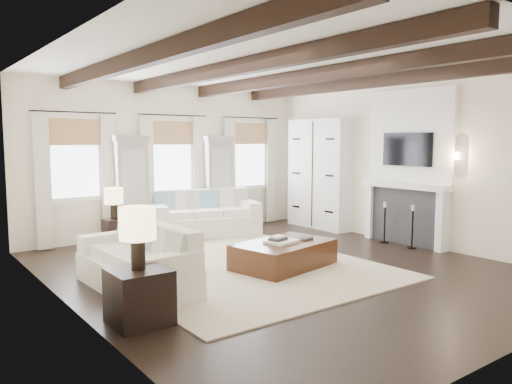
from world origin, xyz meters
TOP-DOWN VIEW (x-y plane):
  - ground at (0.00, 0.00)m, footprint 7.50×7.50m
  - room_shell at (0.75, 0.90)m, footprint 6.54×7.54m
  - area_rug at (-0.51, 0.35)m, footprint 3.92×4.31m
  - sofa_back at (0.43, 3.12)m, footprint 2.44×1.59m
  - sofa_left at (-2.22, 0.33)m, footprint 1.02×2.09m
  - ottoman at (0.05, 0.01)m, footprint 1.75×1.29m
  - tray at (0.00, -0.01)m, footprint 0.57×0.47m
  - book_lower at (-0.06, 0.02)m, footprint 0.29×0.25m
  - book_upper at (-0.05, 0.03)m, footprint 0.25×0.21m
  - book_loose at (0.46, -0.04)m, footprint 0.27×0.22m
  - side_table_front at (-2.79, -0.90)m, footprint 0.61×0.61m
  - lamp_front at (-2.79, -0.90)m, footprint 0.40×0.40m
  - side_table_back at (-1.58, 2.99)m, footprint 0.38×0.38m
  - lamp_back at (-1.58, 2.99)m, footprint 0.34×0.34m
  - candlestick_near at (2.90, -0.34)m, footprint 0.17×0.17m
  - candlestick_far at (2.90, 0.31)m, footprint 0.16×0.16m

SIDE VIEW (x-z plane):
  - ground at x=0.00m, z-range 0.00..0.00m
  - area_rug at x=-0.51m, z-range 0.00..0.02m
  - ottoman at x=0.05m, z-range 0.00..0.42m
  - side_table_back at x=-1.58m, z-range 0.00..0.56m
  - side_table_front at x=-2.79m, z-range 0.00..0.61m
  - candlestick_far at x=2.90m, z-range -0.07..0.74m
  - candlestick_near at x=2.90m, z-range -0.07..0.75m
  - sofa_left at x=-2.22m, z-range -0.08..0.80m
  - sofa_back at x=0.43m, z-range -0.09..0.88m
  - book_loose at x=0.46m, z-range 0.42..0.45m
  - tray at x=0.00m, z-range 0.42..0.46m
  - book_lower at x=-0.06m, z-range 0.46..0.50m
  - book_upper at x=-0.05m, z-range 0.50..0.53m
  - lamp_back at x=-1.58m, z-range 0.67..1.25m
  - lamp_front at x=-2.79m, z-range 0.74..1.43m
  - room_shell at x=0.75m, z-range 0.28..3.50m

